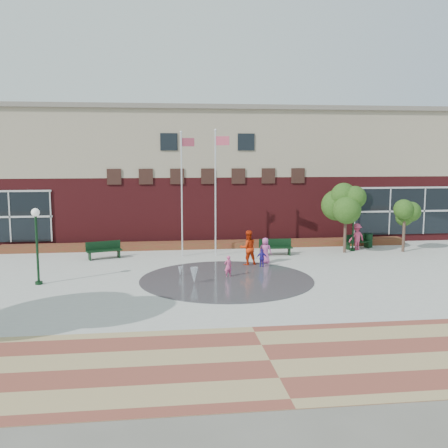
{
  "coord_description": "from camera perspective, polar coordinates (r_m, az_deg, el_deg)",
  "views": [
    {
      "loc": [
        -3.17,
        -21.53,
        6.12
      ],
      "look_at": [
        0.0,
        4.0,
        2.6
      ],
      "focal_mm": 42.0,
      "sensor_mm": 36.0,
      "label": 1
    }
  ],
  "objects": [
    {
      "name": "lamp_left",
      "position": [
        25.65,
        -19.72,
        -1.4
      ],
      "size": [
        0.38,
        0.38,
        3.59
      ],
      "color": "black",
      "rests_on": "ground"
    },
    {
      "name": "splash_pad",
      "position": [
        25.48,
        0.28,
        -6.1
      ],
      "size": [
        8.4,
        8.4,
        0.01
      ],
      "primitive_type": "cylinder",
      "color": "#383A3D",
      "rests_on": "ground"
    },
    {
      "name": "lamp_right",
      "position": [
        33.47,
        13.91,
        0.66
      ],
      "size": [
        0.36,
        0.36,
        3.38
      ],
      "color": "black",
      "rests_on": "ground"
    },
    {
      "name": "flagpole_left",
      "position": [
        30.71,
        -4.55,
        3.99
      ],
      "size": [
        0.85,
        0.26,
        7.36
      ],
      "rotation": [
        0.0,
        0.0,
        0.24
      ],
      "color": "silver",
      "rests_on": "ground"
    },
    {
      "name": "bench_mid",
      "position": [
        31.47,
        5.64,
        -2.87
      ],
      "size": [
        1.97,
        0.59,
        0.99
      ],
      "rotation": [
        0.0,
        0.0,
        -0.02
      ],
      "color": "black",
      "rests_on": "ground"
    },
    {
      "name": "paver_band",
      "position": [
        16.08,
        5.0,
        -14.59
      ],
      "size": [
        46.0,
        6.0,
        0.01
      ],
      "primitive_type": "cube",
      "color": "brown",
      "rests_on": "ground"
    },
    {
      "name": "trash_can",
      "position": [
        35.25,
        15.44,
        -1.71
      ],
      "size": [
        0.57,
        0.57,
        0.93
      ],
      "color": "black",
      "rests_on": "ground"
    },
    {
      "name": "person_bench",
      "position": [
        33.98,
        14.23,
        -1.37
      ],
      "size": [
        1.24,
        0.95,
        1.7
      ],
      "primitive_type": "imported",
      "rotation": [
        0.0,
        0.0,
        3.47
      ],
      "color": "#D63C69",
      "rests_on": "ground"
    },
    {
      "name": "child_blue",
      "position": [
        28.15,
        4.15,
        -3.74
      ],
      "size": [
        0.63,
        0.35,
        1.01
      ],
      "primitive_type": "imported",
      "rotation": [
        0.0,
        0.0,
        2.97
      ],
      "color": "#2E209F",
      "rests_on": "ground"
    },
    {
      "name": "ground",
      "position": [
        22.61,
        1.26,
        -7.92
      ],
      "size": [
        120.0,
        120.0,
        0.0
      ],
      "primitive_type": "plane",
      "color": "#666056",
      "rests_on": "ground"
    },
    {
      "name": "plaza_concrete",
      "position": [
        26.45,
        0.0,
        -5.58
      ],
      "size": [
        46.0,
        18.0,
        0.01
      ],
      "primitive_type": "cube",
      "color": "#A8A8A0",
      "rests_on": "ground"
    },
    {
      "name": "bench_right",
      "position": [
        34.54,
        14.27,
        -2.16
      ],
      "size": [
        1.89,
        1.01,
        0.92
      ],
      "rotation": [
        0.0,
        0.0,
        0.29
      ],
      "color": "black",
      "rests_on": "ground"
    },
    {
      "name": "water_jet_a",
      "position": [
        24.75,
        -3.26,
        -6.54
      ],
      "size": [
        0.39,
        0.39,
        0.76
      ],
      "primitive_type": "cone",
      "rotation": [
        3.14,
        0.0,
        0.0
      ],
      "color": "white",
      "rests_on": "ground"
    },
    {
      "name": "bench_left",
      "position": [
        31.08,
        -12.91,
        -3.15
      ],
      "size": [
        2.1,
        1.17,
        1.02
      ],
      "rotation": [
        0.0,
        0.0,
        0.32
      ],
      "color": "black",
      "rests_on": "ground"
    },
    {
      "name": "tree_small_right",
      "position": [
        33.98,
        19.07,
        1.13
      ],
      "size": [
        1.95,
        1.95,
        3.33
      ],
      "color": "#402D24",
      "rests_on": "ground"
    },
    {
      "name": "child_splash",
      "position": [
        25.89,
        0.45,
        -4.64
      ],
      "size": [
        0.46,
        0.38,
        1.09
      ],
      "primitive_type": "imported",
      "rotation": [
        0.0,
        0.0,
        3.47
      ],
      "color": "#E24C86",
      "rests_on": "ground"
    },
    {
      "name": "flagpole_right",
      "position": [
        30.79,
        -0.86,
        4.18
      ],
      "size": [
        0.85,
        0.44,
        7.48
      ],
      "rotation": [
        0.0,
        0.0,
        -0.43
      ],
      "color": "silver",
      "rests_on": "ground"
    },
    {
      "name": "water_jet_b",
      "position": [
        26.26,
        -4.79,
        -5.71
      ],
      "size": [
        0.2,
        0.2,
        0.46
      ],
      "primitive_type": "cone",
      "rotation": [
        3.14,
        0.0,
        0.0
      ],
      "color": "white",
      "rests_on": "ground"
    },
    {
      "name": "library_building",
      "position": [
        39.17,
        -2.45,
        5.63
      ],
      "size": [
        44.4,
        10.4,
        9.2
      ],
      "color": "#58161A",
      "rests_on": "ground"
    },
    {
      "name": "adult_pink",
      "position": [
        29.13,
        4.51,
        -2.91
      ],
      "size": [
        0.83,
        0.69,
        1.45
      ],
      "primitive_type": "imported",
      "rotation": [
        0.0,
        0.0,
        2.75
      ],
      "color": "#C5519D",
      "rests_on": "ground"
    },
    {
      "name": "adult_red",
      "position": [
        28.61,
        2.63,
        -2.61
      ],
      "size": [
        1.04,
        0.87,
        1.92
      ],
      "primitive_type": "imported",
      "rotation": [
        0.0,
        0.0,
        3.31
      ],
      "color": "red",
      "rests_on": "ground"
    },
    {
      "name": "flower_bed",
      "position": [
        33.84,
        -1.59,
        -2.63
      ],
      "size": [
        26.0,
        1.2,
        0.4
      ],
      "primitive_type": "cube",
      "color": "maroon",
      "rests_on": "ground"
    },
    {
      "name": "tree_mid",
      "position": [
        32.65,
        13.14,
        2.25
      ],
      "size": [
        2.51,
        2.51,
        4.24
      ],
      "color": "#402D24",
      "rests_on": "ground"
    }
  ]
}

